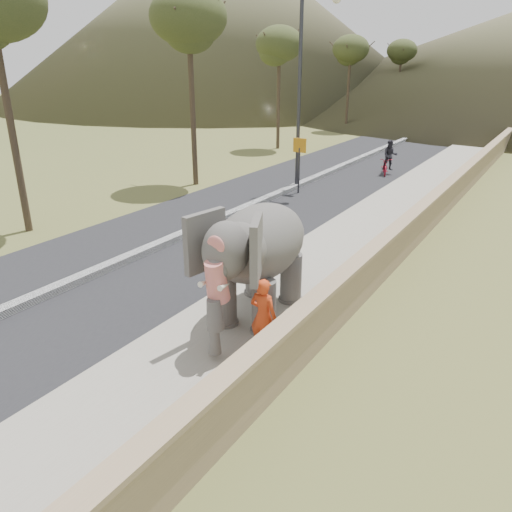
# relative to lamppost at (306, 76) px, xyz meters

# --- Properties ---
(ground) EXTENTS (160.00, 160.00, 0.00)m
(ground) POSITION_rel_lamppost_xyz_m (4.69, -15.12, -4.87)
(ground) COLOR olive
(ground) RESTS_ON ground
(road) EXTENTS (7.00, 120.00, 0.03)m
(road) POSITION_rel_lamppost_xyz_m (-0.31, -5.12, -4.86)
(road) COLOR black
(road) RESTS_ON ground
(median) EXTENTS (0.35, 120.00, 0.22)m
(median) POSITION_rel_lamppost_xyz_m (-0.31, -5.12, -4.76)
(median) COLOR black
(median) RESTS_ON ground
(walkway) EXTENTS (3.00, 120.00, 0.15)m
(walkway) POSITION_rel_lamppost_xyz_m (4.69, -5.12, -4.80)
(walkway) COLOR #9E9687
(walkway) RESTS_ON ground
(parapet) EXTENTS (0.30, 120.00, 1.10)m
(parapet) POSITION_rel_lamppost_xyz_m (6.34, -5.12, -4.32)
(parapet) COLOR tan
(parapet) RESTS_ON ground
(lamppost) EXTENTS (1.76, 0.36, 8.00)m
(lamppost) POSITION_rel_lamppost_xyz_m (0.00, 0.00, 0.00)
(lamppost) COLOR #2F2F34
(lamppost) RESTS_ON ground
(signboard) EXTENTS (0.60, 0.08, 2.40)m
(signboard) POSITION_rel_lamppost_xyz_m (0.19, -0.78, -3.23)
(signboard) COLOR #2D2D33
(signboard) RESTS_ON ground
(hill_left) EXTENTS (60.00, 60.00, 22.00)m
(hill_left) POSITION_rel_lamppost_xyz_m (-33.31, 39.88, 6.13)
(hill_left) COLOR brown
(hill_left) RESTS_ON ground
(elephant_and_man) EXTENTS (2.38, 3.83, 2.62)m
(elephant_and_man) POSITION_rel_lamppost_xyz_m (4.71, -11.38, -3.42)
(elephant_and_man) COLOR #605C57
(elephant_and_man) RESTS_ON ground
(motorcyclist) EXTENTS (1.21, 1.75, 1.75)m
(motorcyclist) POSITION_rel_lamppost_xyz_m (2.23, 5.04, -4.19)
(motorcyclist) COLOR maroon
(motorcyclist) RESTS_ON ground
(trees) EXTENTS (48.11, 45.57, 8.63)m
(trees) POSITION_rel_lamppost_xyz_m (6.19, 11.93, -1.02)
(trees) COLOR #473828
(trees) RESTS_ON ground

